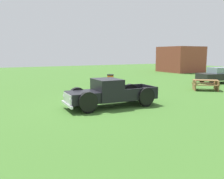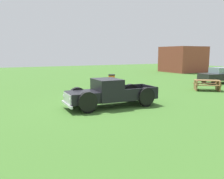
{
  "view_description": "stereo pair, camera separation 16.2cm",
  "coord_description": "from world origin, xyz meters",
  "views": [
    {
      "loc": [
        11.04,
        -5.32,
        2.76
      ],
      "look_at": [
        0.34,
        0.55,
        0.9
      ],
      "focal_mm": 38.03,
      "sensor_mm": 36.0,
      "label": 1
    },
    {
      "loc": [
        11.12,
        -5.18,
        2.76
      ],
      "look_at": [
        0.34,
        0.55,
        0.9
      ],
      "focal_mm": 38.03,
      "sensor_mm": 36.0,
      "label": 2
    }
  ],
  "objects": [
    {
      "name": "pickup_truck_foreground",
      "position": [
        0.32,
        0.2,
        0.7
      ],
      "size": [
        2.09,
        4.89,
        1.47
      ],
      "color": "black",
      "rests_on": "ground_plane"
    },
    {
      "name": "brick_pavilion",
      "position": [
        -15.61,
        21.12,
        1.88
      ],
      "size": [
        5.25,
        5.23,
        3.76
      ],
      "color": "brown",
      "rests_on": "ground_plane"
    },
    {
      "name": "picnic_table",
      "position": [
        -1.17,
        9.46,
        0.49
      ],
      "size": [
        2.29,
        2.33,
        0.78
      ],
      "color": "olive",
      "rests_on": "ground_plane"
    },
    {
      "name": "ground_plane",
      "position": [
        0.0,
        0.0,
        0.0
      ],
      "size": [
        80.0,
        80.0,
        0.0
      ],
      "primitive_type": "plane",
      "color": "#3D6B28"
    },
    {
      "name": "trash_can",
      "position": [
        -7.16,
        4.5,
        0.48
      ],
      "size": [
        0.59,
        0.59,
        0.95
      ],
      "color": "orange",
      "rests_on": "ground_plane"
    },
    {
      "name": "sedan_distant_b",
      "position": [
        -3.58,
        14.52,
        0.77
      ],
      "size": [
        2.75,
        4.67,
        1.46
      ],
      "color": "black",
      "rests_on": "ground_plane"
    }
  ]
}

